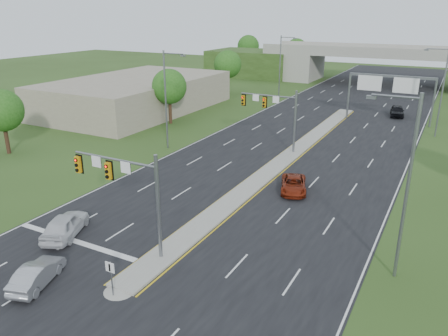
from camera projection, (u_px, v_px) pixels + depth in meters
ground at (161, 258)px, 28.01m from camera, size 240.00×240.00×0.00m
road at (319, 132)px, 57.06m from camera, size 24.00×160.00×0.02m
median at (287, 157)px, 47.07m from camera, size 2.00×54.00×0.16m
median_nose at (119, 290)px, 24.66m from camera, size 2.00×2.00×0.16m
lane_markings at (299, 143)px, 52.27m from camera, size 23.72×160.00×0.01m
signal_mast_near at (127, 184)px, 27.36m from camera, size 6.62×0.60×7.00m
signal_mast_far at (276, 110)px, 48.10m from camera, size 6.62×0.60×7.00m
keep_right_sign at (111, 273)px, 23.74m from camera, size 0.60×0.13×2.20m
sign_gantry at (390, 85)px, 60.56m from camera, size 11.58×0.44×6.67m
overpass at (381, 68)px, 93.20m from camera, size 80.00×14.00×8.10m
lightpole_l_mid at (167, 96)px, 48.44m from camera, size 2.85×0.25×11.00m
lightpole_l_far at (281, 64)px, 77.49m from camera, size 2.85×0.25×11.00m
lightpole_r_near at (405, 180)px, 24.20m from camera, size 2.85×0.25×11.00m
lightpole_r_far at (441, 88)px, 53.25m from camera, size 2.85×0.25×11.00m
tree_l_near at (169, 87)px, 60.03m from camera, size 4.80×4.80×7.60m
tree_l_mid at (228, 64)px, 82.44m from camera, size 5.20×5.20×8.12m
tree_l_close at (2, 111)px, 47.09m from camera, size 4.60×4.60×7.17m
tree_back_a at (248, 46)px, 120.90m from camera, size 6.00×6.00×8.85m
tree_back_b at (296, 49)px, 114.80m from camera, size 5.60×5.60×8.32m
commercial_building at (136, 94)px, 69.52m from camera, size 18.00×30.00×5.00m
car_white at (65, 225)px, 30.59m from camera, size 3.66×5.18×1.64m
car_silver at (37, 274)px, 25.11m from camera, size 2.60×4.29×1.33m
car_far_a at (294, 184)px, 38.19m from camera, size 3.54×5.06×1.28m
car_far_c at (397, 111)px, 65.63m from camera, size 2.60×4.94×1.60m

